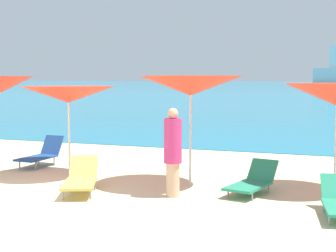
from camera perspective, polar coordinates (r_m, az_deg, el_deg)
ground_plane at (r=19.35m, az=1.88°, el=-2.02°), size 50.00×100.00×0.30m
umbrella_4 at (r=12.30m, az=-11.07°, el=3.46°), size 2.37×2.37×2.14m
umbrella_5 at (r=11.03m, az=2.54°, el=4.50°), size 2.41×2.41×2.38m
lounge_chair_0 at (r=10.58m, az=-9.74°, el=-5.79°), size 1.18×1.68×0.66m
lounge_chair_3 at (r=10.52m, az=9.42°, el=-6.11°), size 0.89×1.60×0.61m
lounge_chair_5 at (r=13.94m, az=-13.96°, el=-3.05°), size 0.63×1.46×0.76m
beachgoer_1 at (r=9.98m, az=0.55°, el=-2.72°), size 0.35×0.35×1.75m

